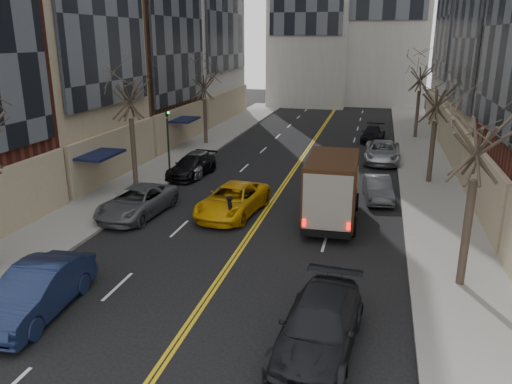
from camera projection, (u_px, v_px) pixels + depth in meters
sidewalk_left at (177, 159)px, 37.32m from camera, size 4.00×66.00×0.15m
sidewalk_right at (429, 174)px, 33.22m from camera, size 4.00×66.00×0.15m
tree_lf_mid at (128, 77)px, 28.84m from camera, size 3.20×3.20×8.91m
tree_lf_far at (204, 73)px, 41.07m from camera, size 3.20×3.20×8.12m
tree_rt_near at (483, 112)px, 16.53m from camera, size 3.20×3.20×8.71m
tree_rt_mid at (439, 84)px, 29.59m from camera, size 3.20×3.20×8.32m
tree_rt_far at (422, 62)px, 43.33m from camera, size 3.20×3.20×9.11m
traffic_signal at (168, 137)px, 31.50m from camera, size 0.29×0.26×4.70m
ups_truck at (332, 189)px, 24.44m from camera, size 2.66×6.28×3.41m
observer_sedan at (319, 327)px, 14.53m from camera, size 2.61×5.47×1.54m
taxi at (233, 200)px, 25.81m from camera, size 3.19×5.76×1.53m
pedestrian at (230, 211)px, 24.03m from camera, size 0.42×0.61×1.59m
parked_lf_a at (37, 287)px, 16.85m from camera, size 2.40×4.75×1.55m
parked_lf_b at (37, 291)px, 16.43m from camera, size 2.10×5.14×1.66m
parked_lf_c at (137, 202)px, 25.64m from camera, size 2.88×5.47×1.47m
parked_lf_d at (192, 166)px, 32.89m from camera, size 2.48×4.89×1.36m
parked_lf_e at (195, 163)px, 33.49m from camera, size 1.90×4.51×1.52m
parked_rt_a at (378, 189)px, 28.12m from camera, size 1.90×4.13×1.31m
parked_rt_b at (382, 152)px, 36.64m from camera, size 2.54×5.45×1.51m
parked_rt_c at (373, 134)px, 44.04m from camera, size 2.22×4.69×1.32m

